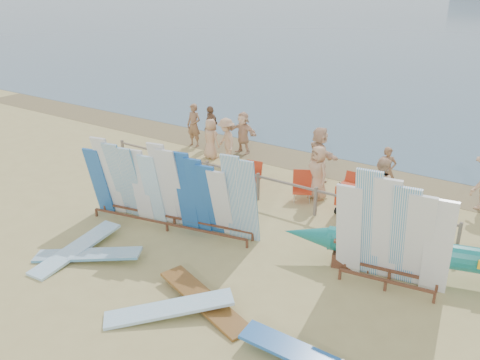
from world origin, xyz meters
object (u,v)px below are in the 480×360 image
Objects in this scene: flat_board_c at (204,305)px; beachgoer_11 at (243,133)px; beachgoer_3 at (226,141)px; beachgoer_0 at (211,139)px; beachgoer_1 at (194,125)px; flat_board_e at (88,259)px; vendor_table at (354,251)px; beach_chair_left at (252,180)px; side_surfboard_rack at (392,236)px; flat_board_a at (77,253)px; beachgoer_extra_1 at (211,127)px; beachgoer_6 at (318,173)px; beachgoer_7 at (387,171)px; beachgoer_8 at (381,186)px; outrigger_canoe at (424,254)px; stroller at (348,197)px; main_surfboard_rack at (169,190)px; beachgoer_5 at (320,154)px; beach_chair_right at (302,192)px; flat_board_b at (170,315)px.

beachgoer_11 is (-4.93, 8.85, 0.83)m from flat_board_c.
beachgoer_3 is 1.13× the size of beachgoer_0.
beachgoer_0 is at bearing -28.98° from beachgoer_1.
flat_board_e is at bearing -68.40° from beachgoer_1.
beach_chair_left is (-4.75, 2.78, -0.17)m from vendor_table.
side_surfboard_rack is 7.39m from flat_board_e.
vendor_table is 8.76m from beachgoer_0.
beachgoer_extra_1 reaches higher than flat_board_a.
vendor_table is 0.72× the size of beachgoer_6.
beachgoer_8 is (0.37, -1.65, 0.12)m from beachgoer_7.
flat_board_e is at bearing -75.13° from beachgoer_11.
outrigger_canoe is 5.70× the size of stroller.
main_surfboard_rack is 2.95× the size of beachgoer_3.
beachgoer_8 reaches higher than stroller.
beachgoer_extra_1 is 7.60m from beachgoer_7.
beachgoer_5 is (2.89, 8.03, 0.95)m from flat_board_a.
beachgoer_0 is at bearing 133.63° from beach_chair_right.
beachgoer_3 is 1.13× the size of beachgoer_7.
beachgoer_11 is 0.96× the size of beachgoer_extra_1.
beachgoer_1 reaches higher than beachgoer_11.
beachgoer_0 is (-9.15, 3.85, 0.17)m from outrigger_canoe.
main_surfboard_rack is 0.79× the size of outrigger_canoe.
main_surfboard_rack is 3.95m from flat_board_c.
beachgoer_extra_1 is at bearing 24.55° from beachgoer_1.
beachgoer_5 is (-4.71, 4.15, 0.34)m from outrigger_canoe.
beachgoer_6 is (0.31, 0.41, 0.60)m from beach_chair_right.
flat_board_b is 9.83m from beachgoer_0.
beachgoer_0 is (-7.12, 1.18, -0.12)m from beachgoer_8.
beachgoer_8 is at bearing 119.81° from flat_board_b.
beachgoer_7 is (1.54, 8.78, 0.78)m from flat_board_b.
beachgoer_7 reaches higher than flat_board_b.
beach_chair_left is at bearing 144.10° from outrigger_canoe.
beach_chair_right is (3.22, 6.17, 0.27)m from flat_board_a.
beachgoer_extra_1 is at bearing 126.33° from beach_chair_right.
beachgoer_8 reaches higher than beachgoer_0.
beach_chair_right is 0.79m from beachgoer_6.
side_surfboard_rack is at bearing 85.05° from flat_board_e.
beachgoer_3 is 1.01× the size of beachgoer_6.
beachgoer_8 is at bearing 21.70° from stroller.
stroller is 0.66× the size of beachgoer_3.
beachgoer_0 reaches higher than flat_board_a.
stroller is 1.31m from beachgoer_6.
beachgoer_0 is (-6.27, 1.50, 0.32)m from stroller.
beachgoer_1 is at bearing 171.09° from flat_board_b.
beach_chair_left is at bearing 44.19° from beachgoer_extra_1.
flat_board_b is at bearing 95.72° from beachgoer_8.
outrigger_canoe is at bearing 148.02° from beachgoer_8.
stroller is 0.61× the size of beachgoer_5.
beachgoer_extra_1 is (-2.37, 8.82, 0.86)m from flat_board_a.
beach_chair_right is (2.76, 6.22, 0.27)m from flat_board_e.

